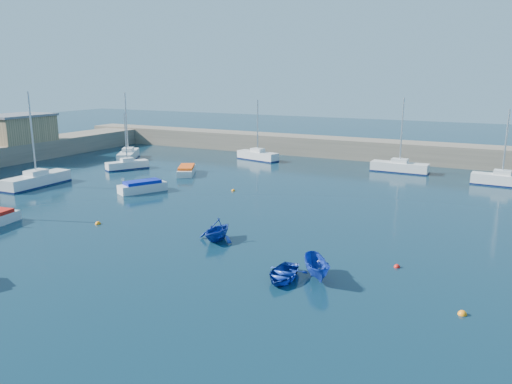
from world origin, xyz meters
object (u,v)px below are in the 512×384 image
at_px(sailboat_5, 258,155).
at_px(sailboat_6, 399,167).
at_px(sailboat_2, 37,180).
at_px(sailboat_3, 127,165).
at_px(motorboat_1, 143,187).
at_px(dinghy_right, 317,268).
at_px(sailboat_7, 502,180).
at_px(sailboat_4, 128,155).
at_px(motorboat_2, 186,170).
at_px(dinghy_left, 217,230).
at_px(brick_shed_a, 18,129).
at_px(dinghy_center, 283,274).

height_order(sailboat_5, sailboat_6, sailboat_6).
relative_size(sailboat_2, sailboat_5, 1.20).
bearing_deg(sailboat_2, sailboat_3, 78.71).
height_order(motorboat_1, dinghy_right, dinghy_right).
xyz_separation_m(sailboat_3, sailboat_7, (40.86, 10.45, 0.10)).
height_order(sailboat_2, sailboat_4, sailboat_2).
bearing_deg(sailboat_7, motorboat_2, 109.58).
distance_m(sailboat_4, dinghy_right, 45.68).
bearing_deg(dinghy_left, sailboat_4, 141.90).
xyz_separation_m(sailboat_3, sailboat_6, (29.90, 13.23, 0.09)).
xyz_separation_m(brick_shed_a, sailboat_6, (47.62, 14.23, -3.47)).
height_order(sailboat_2, motorboat_1, sailboat_2).
relative_size(brick_shed_a, dinghy_left, 2.71).
bearing_deg(dinghy_center, sailboat_5, 113.42).
xyz_separation_m(sailboat_6, motorboat_2, (-21.67, -12.53, -0.17)).
distance_m(sailboat_2, sailboat_5, 28.05).
xyz_separation_m(sailboat_6, dinghy_center, (0.78, -35.40, -0.30)).
xyz_separation_m(sailboat_2, sailboat_6, (31.77, 24.83, -0.03)).
bearing_deg(sailboat_7, sailboat_6, 78.72).
relative_size(brick_shed_a, sailboat_4, 0.89).
xyz_separation_m(sailboat_3, dinghy_right, (32.33, -21.19, 0.06)).
xyz_separation_m(sailboat_7, dinghy_center, (-10.19, -32.62, -0.32)).
xyz_separation_m(motorboat_2, dinghy_right, (24.10, -21.89, 0.14)).
relative_size(sailboat_3, dinghy_left, 2.29).
xyz_separation_m(sailboat_3, dinghy_left, (23.83, -18.03, 0.23)).
distance_m(sailboat_4, dinghy_center, 44.95).
bearing_deg(sailboat_5, dinghy_left, -144.24).
bearing_deg(sailboat_7, sailboat_2, 120.24).
bearing_deg(sailboat_3, sailboat_2, -70.45).
height_order(sailboat_7, dinghy_right, sailboat_7).
xyz_separation_m(brick_shed_a, sailboat_2, (15.85, -10.60, -3.44)).
bearing_deg(motorboat_1, sailboat_6, 74.57).
bearing_deg(sailboat_4, dinghy_center, -69.61).
height_order(brick_shed_a, dinghy_right, brick_shed_a).
bearing_deg(motorboat_2, dinghy_right, -70.81).
bearing_deg(sailboat_7, dinghy_left, 152.07).
height_order(sailboat_5, dinghy_right, sailboat_5).
height_order(sailboat_6, motorboat_2, sailboat_6).
height_order(sailboat_4, motorboat_2, sailboat_4).
relative_size(sailboat_2, sailboat_6, 1.11).
xyz_separation_m(sailboat_5, sailboat_7, (29.79, -2.83, 0.02)).
height_order(sailboat_2, sailboat_7, sailboat_2).
bearing_deg(dinghy_right, motorboat_1, 118.53).
height_order(dinghy_left, dinghy_right, dinghy_left).
distance_m(dinghy_center, dinghy_left, 8.01).
height_order(sailboat_5, motorboat_2, sailboat_5).
bearing_deg(brick_shed_a, motorboat_2, 3.76).
relative_size(sailboat_7, motorboat_2, 1.56).
bearing_deg(dinghy_left, sailboat_6, 80.53).
bearing_deg(brick_shed_a, sailboat_4, 26.80).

